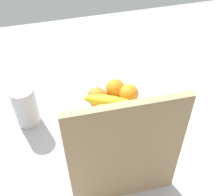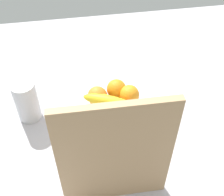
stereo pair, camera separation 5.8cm
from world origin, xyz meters
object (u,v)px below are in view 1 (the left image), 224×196
orange_center (104,112)px  orange_back_right (129,94)px  thermos_tumbler (25,106)px  orange_front_right (97,96)px  fruit_bowl (112,111)px  cutting_board (126,156)px  orange_front_left (115,89)px  banana_bunch (109,105)px  orange_back_left (122,109)px

orange_center → orange_back_right: bearing=-149.4°
thermos_tumbler → orange_front_right: bearing=175.6°
fruit_bowl → cutting_board: size_ratio=0.74×
fruit_bowl → orange_front_left: 7.85cm
fruit_bowl → orange_center: 8.72cm
orange_front_right → orange_center: 7.81cm
orange_front_right → orange_back_right: 11.02cm
thermos_tumbler → banana_bunch: bearing=164.2°
fruit_bowl → orange_center: (4.11, 5.06, 5.80)cm
orange_front_left → orange_back_left: size_ratio=1.00×
orange_back_right → orange_front_left: bearing=-43.8°
banana_bunch → orange_center: bearing=40.4°
fruit_bowl → orange_front_left: orange_front_left is taller
fruit_bowl → banana_bunch: 7.39cm
orange_front_right → orange_back_left: size_ratio=1.00×
orange_front_left → banana_bunch: bearing=62.1°
orange_front_left → thermos_tumbler: size_ratio=0.46×
orange_front_left → orange_front_right: same height
fruit_bowl → orange_front_left: size_ratio=3.82×
banana_bunch → cutting_board: (2.60, 26.46, 9.15)cm
fruit_bowl → orange_back_right: size_ratio=3.82×
orange_front_right → cutting_board: size_ratio=0.19×
orange_front_left → orange_center: same height
orange_front_right → cutting_board: bearing=90.7°
orange_center → cutting_board: size_ratio=0.19×
cutting_board → thermos_tumbler: size_ratio=2.40×
orange_center → thermos_tumbler: size_ratio=0.46×
thermos_tumbler → orange_back_left: bearing=162.3°
banana_bunch → fruit_bowl: bearing=-119.5°
banana_bunch → orange_front_left: bearing=-117.9°
orange_back_right → cutting_board: (10.51, 30.53, 9.88)cm
orange_back_right → banana_bunch: banana_bunch is taller
orange_back_right → banana_bunch: size_ratio=0.41×
orange_back_right → banana_bunch: (7.91, 4.06, 0.73)cm
fruit_bowl → orange_front_right: orange_front_right is taller
orange_front_left → orange_back_right: same height
orange_back_right → cutting_board: bearing=71.0°
orange_center → orange_front_right: bearing=-85.8°
fruit_bowl → banana_bunch: bearing=60.5°
orange_back_right → fruit_bowl: bearing=9.6°
thermos_tumbler → cutting_board: bearing=125.5°
orange_back_right → thermos_tumbler: thermos_tumbler is taller
thermos_tumbler → orange_front_left: bearing=-179.7°
orange_back_left → thermos_tumbler: bearing=-17.7°
orange_back_right → orange_back_left: bearing=55.4°
orange_front_right → banana_bunch: (-2.97, 5.74, 0.73)cm
orange_back_left → cutting_board: 26.98cm
banana_bunch → cutting_board: size_ratio=0.47×
orange_back_right → cutting_board: cutting_board is taller
orange_center → orange_front_left: bearing=-123.6°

